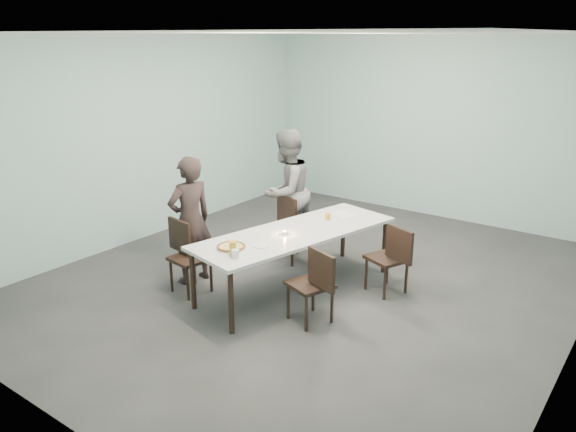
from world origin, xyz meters
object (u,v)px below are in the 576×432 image
Objects in this scene: chair_near_left at (186,251)px; chair_far_right at (392,255)px; tealight at (285,233)px; table at (296,236)px; pizza at (231,247)px; chair_far_left at (291,224)px; diner_far at (286,192)px; beer_glass at (233,249)px; diner_near at (190,220)px; side_plate at (261,246)px; water_tumbler at (235,254)px; amber_tumbler at (328,217)px; chair_near_right at (315,281)px.

chair_near_left and chair_far_right have the same top height.
table is at bearing 76.20° from tealight.
pizza is at bearing 70.96° from chair_far_right.
chair_far_left is (0.43, 1.58, 0.00)m from chair_near_left.
diner_far is 2.14m from beer_glass.
beer_glass is (1.10, -0.45, 0.02)m from diner_near.
chair_far_left is at bearing 103.01° from pizza.
chair_far_right is at bearing 130.79° from diner_near.
chair_near_left is at bearing -143.17° from table.
chair_far_left reaches higher than tealight.
pizza is at bearing -105.92° from tealight.
pizza is (0.61, -1.86, -0.11)m from diner_far.
side_plate is at bearing 17.69° from chair_near_left.
diner_far is at bearing 157.99° from chair_far_left.
diner_near is 17.86× the size of water_tumbler.
tealight is 0.77m from amber_tumbler.
beer_glass is (-0.07, -0.38, 0.07)m from side_plate.
chair_far_right is 1.30m from tealight.
chair_near_left is at bearing 45.31° from diner_near.
chair_far_right is at bearing 42.24° from chair_near_left.
side_plate is at bearing -88.05° from tealight.
amber_tumbler reaches higher than table.
water_tumbler reaches higher than pizza.
chair_near_left is 2.56× the size of pizza.
pizza is at bearing 140.99° from water_tumbler.
diner_near is 1.18m from side_plate.
chair_near_left is at bearing 55.11° from chair_far_right.
diner_near is at bearing -13.05° from diner_far.
chair_near_left is 1.82m from diner_far.
chair_near_right is 9.67× the size of water_tumbler.
table is at bearing 88.54° from water_tumbler.
side_plate is 2.25× the size of amber_tumbler.
side_plate is at bearing 71.12° from chair_far_right.
diner_near is at bearing 176.47° from side_plate.
diner_near reaches higher than beer_glass.
side_plate is 0.40m from beer_glass.
chair_far_left is at bearing 170.91° from diner_near.
pizza is (0.81, -0.09, 0.27)m from chair_near_left.
chair_far_left is 0.54× the size of diner_near.
tealight is at bearing 40.54° from chair_near_left.
chair_near_right reaches higher than side_plate.
chair_far_right is 1.94m from water_tumbler.
chair_far_right is 1.95m from beer_glass.
diner_near is at bearing 48.78° from chair_far_right.
amber_tumbler reaches higher than side_plate.
beer_glass is at bearing -55.49° from chair_far_left.
amber_tumbler is at bearing 85.47° from side_plate.
table is 3.14× the size of chair_far_right.
tealight is (-0.04, -0.17, 0.08)m from table.
chair_far_left is 10.88× the size of amber_tumbler.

